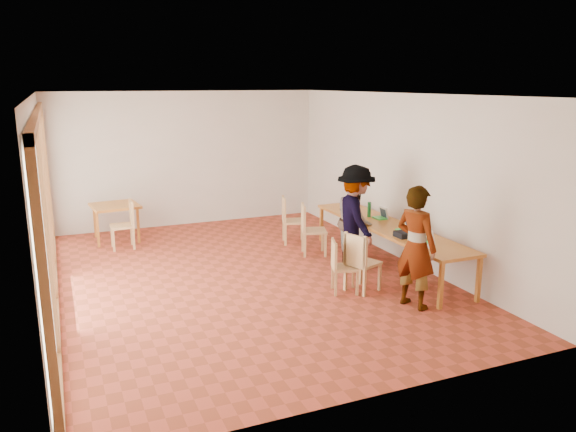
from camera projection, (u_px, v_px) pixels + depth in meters
name	position (u px, v px, depth m)	size (l,w,h in m)	color
ground	(245.00, 277.00, 9.39)	(8.00, 8.00, 0.00)	#A43C27
wall_back	(188.00, 159.00, 12.63)	(6.00, 0.10, 3.00)	beige
wall_front	(373.00, 260.00, 5.45)	(6.00, 0.10, 3.00)	beige
wall_right	(401.00, 177.00, 10.17)	(0.10, 8.00, 3.00)	beige
window_wall	(44.00, 204.00, 7.93)	(0.10, 8.00, 3.00)	white
ceiling	(242.00, 93.00, 8.69)	(6.00, 8.00, 0.04)	white
communal_table	(388.00, 228.00, 9.79)	(0.80, 4.00, 0.75)	#BE742A
side_table	(115.00, 208.00, 11.46)	(0.90, 0.90, 0.75)	#BE742A
chair_near	(339.00, 261.00, 8.62)	(0.49, 0.49, 0.44)	tan
chair_mid	(359.00, 256.00, 8.61)	(0.57, 0.57, 0.50)	tan
chair_far	(309.00, 224.00, 10.52)	(0.56, 0.56, 0.51)	tan
chair_empty	(289.00, 215.00, 11.27)	(0.55, 0.55, 0.50)	tan
chair_spare	(127.00, 219.00, 10.95)	(0.45, 0.45, 0.50)	tan
person_near	(416.00, 247.00, 7.98)	(0.65, 0.43, 1.79)	gray
person_mid	(354.00, 220.00, 9.93)	(0.79, 0.61, 1.62)	gray
person_far	(355.00, 218.00, 9.67)	(1.18, 0.68, 1.82)	gray
laptop_near	(427.00, 240.00, 8.67)	(0.26, 0.29, 0.22)	green
laptop_mid	(406.00, 228.00, 9.36)	(0.26, 0.29, 0.22)	green
laptop_far	(382.00, 215.00, 10.26)	(0.22, 0.26, 0.21)	green
yellow_mug	(351.00, 206.00, 11.09)	(0.12, 0.12, 0.10)	gold
green_bottle	(369.00, 210.00, 10.37)	(0.07, 0.07, 0.28)	#1D6E2F
clear_glass	(430.00, 232.00, 9.19)	(0.07, 0.07, 0.09)	silver
condiment_cup	(429.00, 246.00, 8.43)	(0.08, 0.08, 0.06)	white
pink_phone	(357.00, 212.00, 10.78)	(0.05, 0.10, 0.01)	#B92A75
black_pouch	(402.00, 235.00, 9.01)	(0.16, 0.26, 0.09)	black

